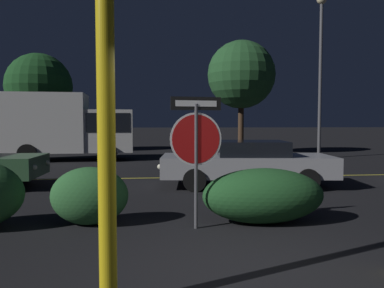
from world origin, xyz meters
The scene contains 11 objects.
ground_plane centered at (0.00, 0.00, 0.00)m, with size 260.00×260.00×0.00m, color black.
road_center_stripe centered at (0.00, 7.91, 0.00)m, with size 34.65×0.12×0.01m, color gold.
stop_sign centered at (-0.44, 2.07, 1.52)m, with size 0.88×0.16×2.21m.
yellow_pole_left centered at (-1.56, -0.56, 1.52)m, with size 0.17×0.17×3.03m, color yellow.
hedge_bush_1 centered at (-2.26, 2.49, 0.51)m, with size 1.34×0.85×1.01m, color #2D6633.
hedge_bush_2 centered at (0.79, 2.31, 0.49)m, with size 2.18×1.06×0.98m, color #1E4C23.
passing_car_2 centered at (1.44, 6.14, 0.66)m, with size 4.93×2.30×1.27m.
delivery_truck centered at (-5.12, 14.02, 1.64)m, with size 5.82×2.66×3.12m.
street_lamp centered at (6.96, 13.79, 5.25)m, with size 0.48×0.48×8.03m.
tree_0 centered at (-8.15, 19.40, 3.96)m, with size 3.93×3.93×5.94m.
tree_1 centered at (3.71, 16.91, 4.48)m, with size 3.84×3.84×6.41m.
Camera 1 is at (-1.10, -4.11, 1.78)m, focal length 35.00 mm.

